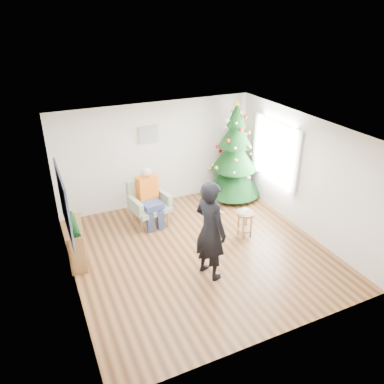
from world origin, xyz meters
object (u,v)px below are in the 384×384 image
stool (245,224)px  standing_man (210,230)px  christmas_tree (234,155)px  armchair (149,207)px  console (76,243)px

stool → standing_man: size_ratio=0.31×
stool → standing_man: 1.68m
stool → standing_man: bearing=-146.9°
christmas_tree → armchair: bearing=-171.5°
christmas_tree → stool: 2.15m
armchair → console: armchair is taller
console → armchair: bearing=30.9°
christmas_tree → armchair: christmas_tree is taller
stool → console: 3.55m
stool → christmas_tree: bearing=67.4°
christmas_tree → armchair: size_ratio=2.49×
christmas_tree → console: size_ratio=2.61×
christmas_tree → standing_man: (-2.05, -2.66, -0.20)m
stool → armchair: size_ratio=0.58×
standing_man → console: bearing=38.2°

